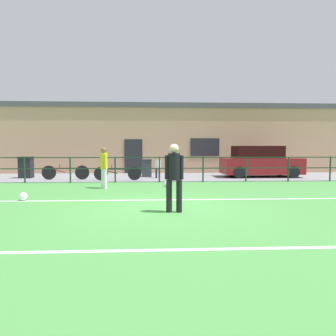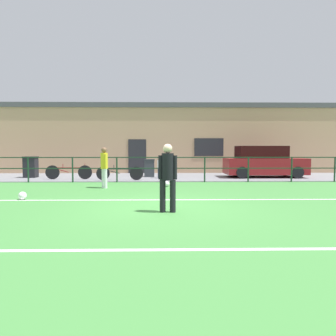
# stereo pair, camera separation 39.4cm
# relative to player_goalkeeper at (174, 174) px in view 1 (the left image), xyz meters

# --- Properties ---
(ground) EXTENTS (60.00, 44.00, 0.04)m
(ground) POSITION_rel_player_goalkeeper_xyz_m (-0.20, 0.60, -0.95)
(ground) COLOR #42843D
(field_line_touchline) EXTENTS (36.00, 0.11, 0.00)m
(field_line_touchline) POSITION_rel_player_goalkeeper_xyz_m (-0.20, 1.76, -0.93)
(field_line_touchline) COLOR white
(field_line_touchline) RESTS_ON ground
(field_line_hash) EXTENTS (36.00, 0.11, 0.00)m
(field_line_hash) POSITION_rel_player_goalkeeper_xyz_m (-0.20, -2.73, -0.93)
(field_line_hash) COLOR white
(field_line_hash) RESTS_ON ground
(pavement_strip) EXTENTS (48.00, 5.00, 0.02)m
(pavement_strip) POSITION_rel_player_goalkeeper_xyz_m (-0.20, 9.10, -0.92)
(pavement_strip) COLOR slate
(pavement_strip) RESTS_ON ground
(perimeter_fence) EXTENTS (36.07, 0.07, 1.15)m
(perimeter_fence) POSITION_rel_player_goalkeeper_xyz_m (-0.20, 6.60, -0.18)
(perimeter_fence) COLOR #193823
(perimeter_fence) RESTS_ON ground
(clubhouse_facade) EXTENTS (28.00, 2.56, 4.35)m
(clubhouse_facade) POSITION_rel_player_goalkeeper_xyz_m (-0.20, 12.80, 1.26)
(clubhouse_facade) COLOR tan
(clubhouse_facade) RESTS_ON ground
(player_goalkeeper) EXTENTS (0.45, 0.29, 1.63)m
(player_goalkeeper) POSITION_rel_player_goalkeeper_xyz_m (0.00, 0.00, 0.00)
(player_goalkeeper) COLOR black
(player_goalkeeper) RESTS_ON ground
(player_winger) EXTENTS (0.28, 0.39, 1.58)m
(player_winger) POSITION_rel_player_goalkeeper_xyz_m (-2.38, 4.58, -0.03)
(player_winger) COLOR white
(player_winger) RESTS_ON ground
(soccer_ball_match) EXTENTS (0.22, 0.22, 0.22)m
(soccer_ball_match) POSITION_rel_player_goalkeeper_xyz_m (0.05, 4.95, -0.82)
(soccer_ball_match) COLOR white
(soccer_ball_match) RESTS_ON ground
(soccer_ball_spare) EXTENTS (0.24, 0.24, 0.24)m
(soccer_ball_spare) POSITION_rel_player_goalkeeper_xyz_m (-4.31, 1.87, -0.81)
(soccer_ball_spare) COLOR white
(soccer_ball_spare) RESTS_ON ground
(spectator_child) EXTENTS (0.30, 0.19, 1.09)m
(spectator_child) POSITION_rel_player_goalkeeper_xyz_m (-0.24, 8.33, -0.29)
(spectator_child) COLOR #232D4C
(spectator_child) RESTS_ON pavement_strip
(parked_car_red) EXTENTS (4.14, 1.82, 1.65)m
(parked_car_red) POSITION_rel_player_goalkeeper_xyz_m (5.24, 8.81, -0.13)
(parked_car_red) COLOR maroon
(parked_car_red) RESTS_ON pavement_strip
(bicycle_parked_0) EXTENTS (2.24, 0.04, 0.74)m
(bicycle_parked_0) POSITION_rel_player_goalkeeper_xyz_m (-2.18, 7.34, -0.57)
(bicycle_parked_0) COLOR black
(bicycle_parked_0) RESTS_ON pavement_strip
(bicycle_parked_1) EXTENTS (2.28, 0.04, 0.78)m
(bicycle_parked_1) POSITION_rel_player_goalkeeper_xyz_m (-4.75, 7.80, -0.55)
(bicycle_parked_1) COLOR black
(bicycle_parked_1) RESTS_ON pavement_strip
(trash_bin_0) EXTENTS (0.55, 0.47, 0.94)m
(trash_bin_0) POSITION_rel_player_goalkeeper_xyz_m (-0.82, 9.07, -0.43)
(trash_bin_0) COLOR #33383D
(trash_bin_0) RESTS_ON pavement_strip
(trash_bin_1) EXTENTS (0.66, 0.56, 1.10)m
(trash_bin_1) POSITION_rel_player_goalkeeper_xyz_m (-7.01, 8.76, -0.35)
(trash_bin_1) COLOR black
(trash_bin_1) RESTS_ON pavement_strip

